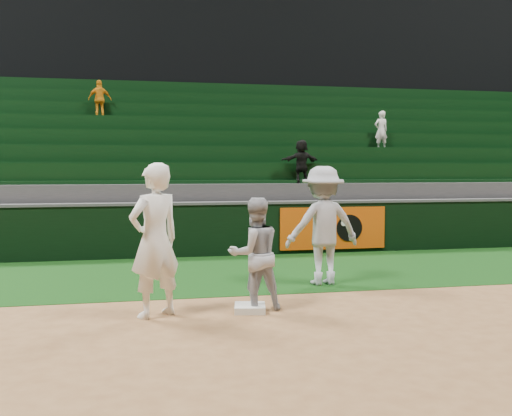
{
  "coord_description": "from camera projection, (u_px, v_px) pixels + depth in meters",
  "views": [
    {
      "loc": [
        -1.47,
        -7.85,
        2.02
      ],
      "look_at": [
        0.58,
        2.3,
        1.3
      ],
      "focal_mm": 40.0,
      "sensor_mm": 36.0,
      "label": 1
    }
  ],
  "objects": [
    {
      "name": "first_base",
      "position": [
        250.0,
        308.0,
        8.06
      ],
      "size": [
        0.5,
        0.5,
        0.1
      ],
      "primitive_type": "cube",
      "rotation": [
        0.0,
        0.0,
        -0.18
      ],
      "color": "white",
      "rests_on": "ground"
    },
    {
      "name": "base_coach",
      "position": [
        323.0,
        225.0,
        9.87
      ],
      "size": [
        1.39,
        0.88,
        2.05
      ],
      "primitive_type": "imported",
      "rotation": [
        0.0,
        0.0,
        3.23
      ],
      "color": "#A5A9B3",
      "rests_on": "foul_grass"
    },
    {
      "name": "stadium_seating",
      "position": [
        192.0,
        179.0,
        16.76
      ],
      "size": [
        36.0,
        5.95,
        4.85
      ],
      "color": "#353537",
      "rests_on": "ground"
    },
    {
      "name": "upper_deck",
      "position": [
        174.0,
        77.0,
        24.75
      ],
      "size": [
        40.0,
        12.0,
        12.0
      ],
      "primitive_type": "cube",
      "color": "black",
      "rests_on": "ground"
    },
    {
      "name": "ground",
      "position": [
        248.0,
        311.0,
        8.11
      ],
      "size": [
        70.0,
        70.0,
        0.0
      ],
      "primitive_type": "plane",
      "color": "brown",
      "rests_on": "ground"
    },
    {
      "name": "first_baseman",
      "position": [
        155.0,
        240.0,
        7.72
      ],
      "size": [
        0.91,
        0.83,
        2.1
      ],
      "primitive_type": "imported",
      "rotation": [
        0.0,
        0.0,
        3.69
      ],
      "color": "white",
      "rests_on": "ground"
    },
    {
      "name": "foul_grass",
      "position": [
        220.0,
        273.0,
        11.04
      ],
      "size": [
        36.0,
        4.2,
        0.01
      ],
      "primitive_type": "cube",
      "color": "black",
      "rests_on": "ground"
    },
    {
      "name": "field_wall",
      "position": [
        208.0,
        229.0,
        13.15
      ],
      "size": [
        36.0,
        0.45,
        1.25
      ],
      "color": "black",
      "rests_on": "ground"
    },
    {
      "name": "baserunner",
      "position": [
        255.0,
        254.0,
        8.08
      ],
      "size": [
        0.88,
        0.73,
        1.61
      ],
      "primitive_type": "imported",
      "rotation": [
        0.0,
        0.0,
        3.31
      ],
      "color": "#A2A4AC",
      "rests_on": "ground"
    }
  ]
}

